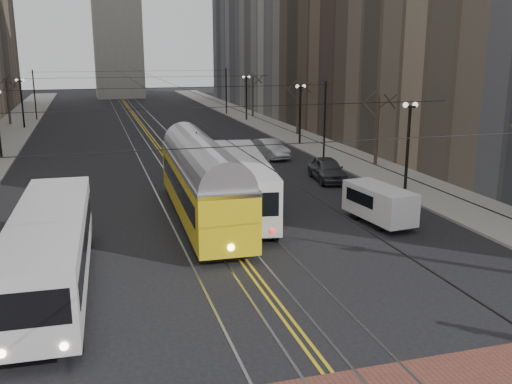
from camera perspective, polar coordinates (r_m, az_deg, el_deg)
ground at (r=18.29m, az=5.95°, el=-16.05°), size 260.00×260.00×0.00m
sidewalk_right at (r=63.88m, az=3.27°, el=5.87°), size 5.00×140.00×0.15m
streetcar_rails at (r=60.60m, az=-10.29°, el=5.15°), size 4.80×130.00×0.02m
centre_lines at (r=60.60m, az=-10.29°, el=5.16°), size 0.42×130.00×0.01m
lamp_posts at (r=44.23m, az=-8.13°, el=5.66°), size 27.60×57.20×5.60m
street_trees at (r=50.62m, az=-9.21°, el=6.67°), size 31.68×53.28×5.60m
trolley_wires at (r=50.10m, az=-9.19°, el=7.72°), size 25.96×120.00×6.60m
transit_bus at (r=23.41m, az=-19.80°, el=-5.70°), size 3.05×12.67×3.15m
streetcar at (r=31.37m, az=-5.42°, el=0.35°), size 3.17×14.92×3.50m
rear_bus at (r=32.47m, az=-1.63°, el=0.67°), size 4.60×12.84×3.28m
cargo_van at (r=31.33m, az=12.19°, el=-1.31°), size 2.33×4.79×2.04m
sedan_grey at (r=41.13m, az=7.14°, el=2.28°), size 2.52×5.07×1.66m
sedan_silver at (r=49.56m, az=1.36°, el=4.36°), size 2.49×5.09×1.60m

